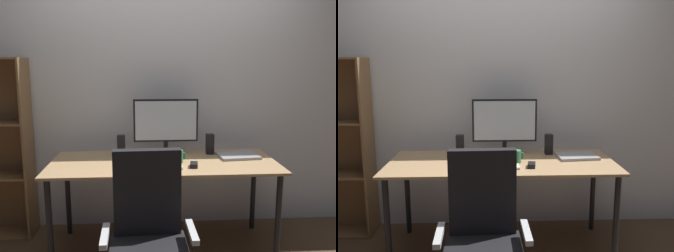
% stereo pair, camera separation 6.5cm
% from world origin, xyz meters
% --- Properties ---
extents(ground_plane, '(12.00, 12.00, 0.00)m').
position_xyz_m(ground_plane, '(0.00, 0.00, 0.00)').
color(ground_plane, '#4C3826').
extents(back_wall, '(6.40, 0.10, 2.60)m').
position_xyz_m(back_wall, '(0.00, 0.53, 1.30)').
color(back_wall, silver).
rests_on(back_wall, ground).
extents(desk, '(1.78, 0.73, 0.74)m').
position_xyz_m(desk, '(0.00, 0.00, 0.66)').
color(desk, tan).
rests_on(desk, ground).
extents(monitor, '(0.54, 0.20, 0.47)m').
position_xyz_m(monitor, '(0.03, 0.22, 1.01)').
color(monitor, black).
rests_on(monitor, desk).
extents(keyboard, '(0.29, 0.12, 0.02)m').
position_xyz_m(keyboard, '(-0.02, -0.18, 0.75)').
color(keyboard, silver).
rests_on(keyboard, desk).
extents(mouse, '(0.07, 0.10, 0.03)m').
position_xyz_m(mouse, '(0.22, -0.16, 0.76)').
color(mouse, black).
rests_on(mouse, desk).
extents(coffee_mug, '(0.10, 0.08, 0.10)m').
position_xyz_m(coffee_mug, '(0.11, -0.04, 0.79)').
color(coffee_mug, '#387F51').
rests_on(coffee_mug, desk).
extents(laptop, '(0.34, 0.26, 0.02)m').
position_xyz_m(laptop, '(0.62, 0.09, 0.75)').
color(laptop, '#99999E').
rests_on(laptop, desk).
extents(speaker_left, '(0.06, 0.07, 0.17)m').
position_xyz_m(speaker_left, '(-0.35, 0.21, 0.82)').
color(speaker_left, black).
rests_on(speaker_left, desk).
extents(speaker_right, '(0.06, 0.07, 0.17)m').
position_xyz_m(speaker_right, '(0.40, 0.21, 0.82)').
color(speaker_right, black).
rests_on(speaker_right, desk).
extents(office_chair, '(0.54, 0.54, 1.01)m').
position_xyz_m(office_chair, '(-0.13, -0.82, 0.46)').
color(office_chair, '#B7BABC').
rests_on(office_chair, ground).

